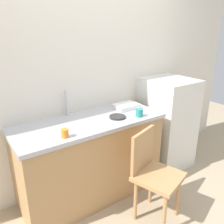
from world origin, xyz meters
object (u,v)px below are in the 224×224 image
Objects in this scene: hotplate at (117,117)px; cup_orange at (65,133)px; chair at (153,172)px; cup_teal at (139,113)px; refrigerator at (167,123)px; dish_tray at (126,106)px.

hotplate is 0.65m from cup_orange.
chair is 0.62m from cup_teal.
cup_teal reaches higher than cup_orange.
cup_orange is 0.85m from cup_teal.
hotplate is 2.07× the size of cup_teal.
refrigerator is at bearing 6.80° from hotplate.
refrigerator reaches higher than hotplate.
chair is 11.73× the size of cup_orange.
refrigerator is 0.94m from hotplate.
cup_teal is at bearing -25.50° from hotplate.
chair is 5.24× the size of hotplate.
refrigerator is at bearing 18.69° from chair.
refrigerator is 6.90× the size of hotplate.
refrigerator is 1.57m from cup_orange.
dish_tray reaches higher than chair.
refrigerator is 1.04m from chair.
cup_orange reaches higher than chair.
refrigerator is at bearing -7.01° from dish_tray.
dish_tray is (0.21, 0.69, 0.42)m from chair.
cup_orange is at bearing -170.41° from hotplate.
refrigerator is 14.30× the size of cup_teal.
cup_teal reaches higher than hotplate.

